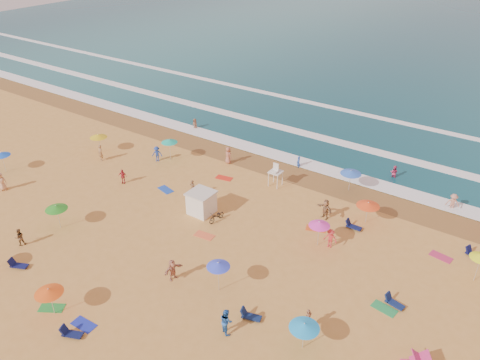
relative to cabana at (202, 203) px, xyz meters
The scene contains 12 objects.
ground 3.21m from the cabana, 26.03° to the right, with size 220.00×220.00×0.00m, color gold.
ocean 82.71m from the cabana, 88.10° to the left, with size 220.00×140.00×0.18m, color #0C4756.
wet_sand 11.54m from the cabana, 76.22° to the left, with size 220.00×220.00×0.00m, color olive.
surf_foam 20.19m from the cabana, 82.20° to the left, with size 200.00×18.70×0.05m.
cabana is the anchor object (origin of this frame).
cabana_roof 1.06m from the cabana, ahead, with size 2.20×2.20×0.12m, color silver.
bicycle 2.00m from the cabana, ahead, with size 0.61×1.76×0.93m, color black.
lifeguard_stand 8.45m from the cabana, 69.09° to the left, with size 1.20×1.20×2.10m, color white, non-canonical shape.
beach_umbrellas 4.42m from the cabana, 14.66° to the right, with size 58.05×29.06×0.80m.
loungers 14.10m from the cabana, 25.99° to the right, with size 32.97×23.96×0.34m.
towels 5.85m from the cabana, 40.83° to the right, with size 39.42×22.69×0.03m.
beachgoers 3.10m from the cabana, 43.12° to the left, with size 38.19×28.97×2.15m.
Camera 1 is at (20.00, -25.79, 23.55)m, focal length 35.00 mm.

